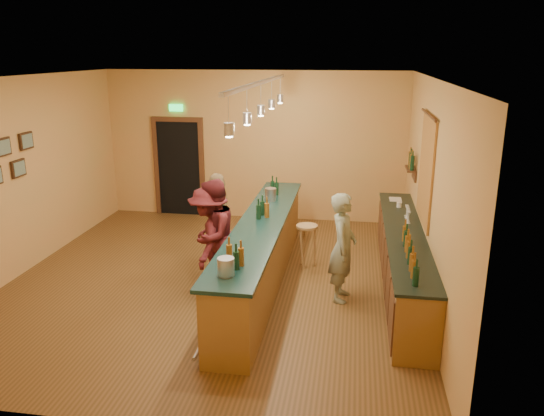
% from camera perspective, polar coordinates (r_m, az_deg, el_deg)
% --- Properties ---
extents(floor, '(7.00, 7.00, 0.00)m').
position_cam_1_polar(floor, '(8.72, -6.19, -7.76)').
color(floor, '#553918').
rests_on(floor, ground).
extents(ceiling, '(6.50, 7.00, 0.02)m').
position_cam_1_polar(ceiling, '(7.97, -6.92, 13.73)').
color(ceiling, silver).
rests_on(ceiling, wall_back).
extents(wall_back, '(6.50, 0.02, 3.20)m').
position_cam_1_polar(wall_back, '(11.54, -1.94, 6.66)').
color(wall_back, '#E09754').
rests_on(wall_back, floor).
extents(wall_front, '(6.50, 0.02, 3.20)m').
position_cam_1_polar(wall_front, '(5.08, -17.01, -7.06)').
color(wall_front, '#E09754').
rests_on(wall_front, floor).
extents(wall_left, '(0.02, 7.00, 3.20)m').
position_cam_1_polar(wall_left, '(9.58, -25.67, 2.99)').
color(wall_left, '#E09754').
rests_on(wall_left, floor).
extents(wall_right, '(0.02, 7.00, 3.20)m').
position_cam_1_polar(wall_right, '(7.99, 16.58, 1.53)').
color(wall_right, '#E09754').
rests_on(wall_right, floor).
extents(doorway, '(1.15, 0.09, 2.48)m').
position_cam_1_polar(doorway, '(12.03, -9.95, 4.54)').
color(doorway, black).
rests_on(doorway, wall_back).
extents(tapestry, '(0.03, 1.40, 1.60)m').
position_cam_1_polar(tapestry, '(8.32, 16.25, 3.91)').
color(tapestry, '#A23A20').
rests_on(tapestry, wall_right).
extents(bottle_shelf, '(0.17, 0.55, 0.54)m').
position_cam_1_polar(bottle_shelf, '(9.80, 14.80, 4.76)').
color(bottle_shelf, '#482615').
rests_on(bottle_shelf, wall_right).
extents(back_counter, '(0.60, 4.55, 1.27)m').
position_cam_1_polar(back_counter, '(8.47, 13.93, -5.36)').
color(back_counter, olive).
rests_on(back_counter, floor).
extents(tasting_bar, '(0.74, 5.10, 1.38)m').
position_cam_1_polar(tasting_bar, '(8.33, -1.13, -4.34)').
color(tasting_bar, olive).
rests_on(tasting_bar, floor).
extents(pendant_track, '(0.11, 4.60, 0.50)m').
position_cam_1_polar(pendant_track, '(7.81, -1.22, 12.19)').
color(pendant_track, silver).
rests_on(pendant_track, ceiling).
extents(bartender, '(0.44, 0.63, 1.63)m').
position_cam_1_polar(bartender, '(7.84, 7.62, -4.21)').
color(bartender, gray).
rests_on(bartender, floor).
extents(customer_a, '(0.81, 0.96, 1.76)m').
position_cam_1_polar(customer_a, '(8.09, -6.34, -3.02)').
color(customer_a, '#59191E').
rests_on(customer_a, floor).
extents(customer_b, '(0.43, 0.98, 1.66)m').
position_cam_1_polar(customer_b, '(8.95, -5.76, -1.42)').
color(customer_b, '#997A51').
rests_on(customer_b, floor).
extents(customer_c, '(0.71, 1.11, 1.63)m').
position_cam_1_polar(customer_c, '(8.19, -6.80, -3.27)').
color(customer_c, '#59191E').
rests_on(customer_c, floor).
extents(bar_stool, '(0.37, 0.37, 0.75)m').
position_cam_1_polar(bar_stool, '(9.01, 3.77, -2.73)').
color(bar_stool, '#9B6A46').
rests_on(bar_stool, floor).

